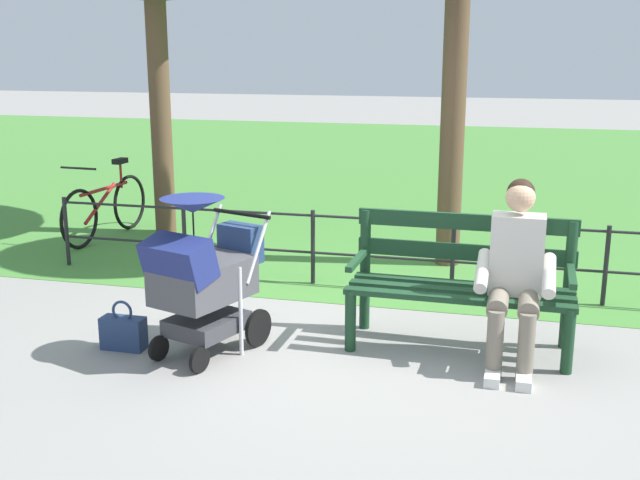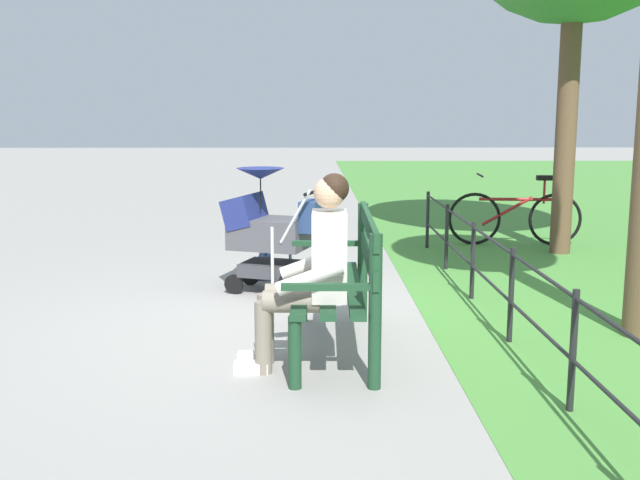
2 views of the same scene
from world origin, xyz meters
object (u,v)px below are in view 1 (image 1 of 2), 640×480
(stroller, at_px, (203,274))
(bicycle, at_px, (106,207))
(park_bench, at_px, (462,277))
(handbag, at_px, (123,332))
(person_on_bench, at_px, (516,269))

(stroller, bearing_deg, bicycle, -50.52)
(park_bench, bearing_deg, stroller, 19.39)
(park_bench, xyz_separation_m, handbag, (2.36, 0.68, -0.40))
(park_bench, xyz_separation_m, person_on_bench, (-0.37, 0.22, 0.15))
(stroller, distance_m, bicycle, 3.85)
(stroller, bearing_deg, park_bench, -160.61)
(person_on_bench, bearing_deg, handbag, 9.44)
(person_on_bench, relative_size, bicycle, 0.77)
(park_bench, bearing_deg, handbag, 16.01)
(handbag, relative_size, bicycle, 0.22)
(park_bench, bearing_deg, bicycle, -29.23)
(park_bench, distance_m, person_on_bench, 0.46)
(bicycle, bearing_deg, stroller, 129.48)
(person_on_bench, height_order, handbag, person_on_bench)
(person_on_bench, distance_m, handbag, 2.83)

